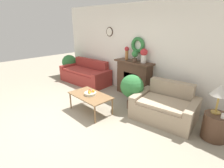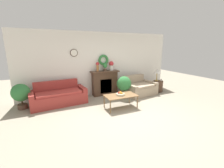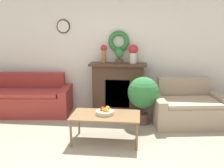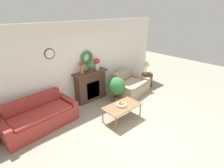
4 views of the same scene
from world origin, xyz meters
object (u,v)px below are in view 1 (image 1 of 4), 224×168
loveseat_right (165,107)px  table_lamp (220,91)px  fireplace (134,78)px  side_table_by_loveseat (215,126)px  fruit_bowl (90,93)px  mug (223,116)px  vase_on_mantel_left (127,52)px  potted_plant_floor_by_couch (69,63)px  couch_left (86,75)px  coffee_table (90,96)px  vase_on_mantel_right (144,55)px  potted_plant_floor_by_loveseat (132,87)px  potted_plant_on_mantel (135,55)px

loveseat_right → table_lamp: table_lamp is taller
fireplace → loveseat_right: fireplace is taller
side_table_by_loveseat → fruit_bowl: bearing=-157.6°
mug → vase_on_mantel_left: size_ratio=0.23×
loveseat_right → potted_plant_floor_by_couch: potted_plant_floor_by_couch is taller
couch_left → loveseat_right: bearing=-8.8°
coffee_table → vase_on_mantel_left: bearing=99.0°
fireplace → loveseat_right: size_ratio=0.81×
couch_left → vase_on_mantel_right: bearing=3.7°
potted_plant_floor_by_couch → potted_plant_floor_by_loveseat: (3.73, -0.43, 0.05)m
couch_left → table_lamp: bearing=-7.5°
fireplace → loveseat_right: bearing=-21.6°
potted_plant_on_mantel → coffee_table: bearing=-92.7°
mug → potted_plant_floor_by_couch: potted_plant_floor_by_couch is taller
loveseat_right → fruit_bowl: (-1.48, -1.06, 0.21)m
mug → vase_on_mantel_right: vase_on_mantel_right is taller
coffee_table → potted_plant_floor_by_loveseat: (0.60, 0.88, 0.17)m
vase_on_mantel_right → mug: bearing=-15.8°
coffee_table → vase_on_mantel_right: (0.37, 1.64, 0.89)m
side_table_by_loveseat → table_lamp: size_ratio=0.91×
fruit_bowl → vase_on_mantel_right: bearing=76.7°
coffee_table → table_lamp: (2.50, 1.12, 0.56)m
mug → vase_on_mantel_left: (-2.92, 0.65, 0.74)m
couch_left → potted_plant_floor_by_loveseat: (2.54, -0.38, 0.29)m
vase_on_mantel_left → mug: bearing=-12.5°
loveseat_right → fruit_bowl: loveseat_right is taller
fruit_bowl → vase_on_mantel_right: (0.38, 1.62, 0.81)m
side_table_by_loveseat → potted_plant_floor_by_loveseat: bearing=-174.5°
table_lamp → vase_on_mantel_right: bearing=166.3°
couch_left → vase_on_mantel_left: 1.99m
potted_plant_floor_by_loveseat → side_table_by_loveseat: bearing=5.5°
vase_on_mantel_left → vase_on_mantel_right: vase_on_mantel_right is taller
couch_left → fireplace: bearing=5.0°
couch_left → potted_plant_floor_by_loveseat: potted_plant_floor_by_loveseat is taller
loveseat_right → table_lamp: (1.03, 0.05, 0.69)m
loveseat_right → vase_on_mantel_left: (-1.73, 0.57, 1.01)m
fruit_bowl → potted_plant_floor_by_loveseat: size_ratio=0.32×
couch_left → potted_plant_on_mantel: bearing=4.5°
table_lamp → side_table_by_loveseat: bearing=-38.7°
fireplace → couch_left: 2.03m
mug → potted_plant_floor_by_couch: 5.79m
couch_left → loveseat_right: (3.40, -0.19, -0.01)m
side_table_by_loveseat → potted_plant_floor_by_couch: size_ratio=0.60×
vase_on_mantel_right → potted_plant_floor_by_loveseat: size_ratio=0.44×
coffee_table → fruit_bowl: (-0.01, 0.01, 0.08)m
table_lamp → potted_plant_floor_by_couch: table_lamp is taller
loveseat_right → mug: size_ratio=16.94×
vase_on_mantel_left → coffee_table: bearing=-81.0°
fireplace → vase_on_mantel_right: size_ratio=3.07×
fruit_bowl → potted_plant_on_mantel: potted_plant_on_mantel is taller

